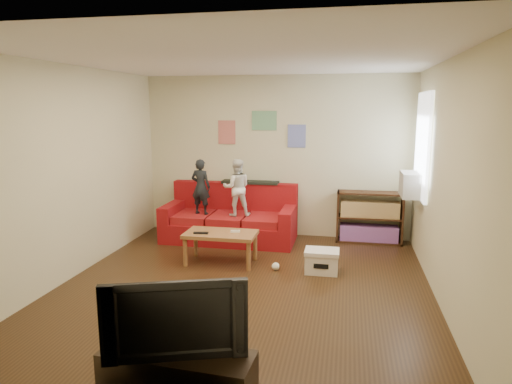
% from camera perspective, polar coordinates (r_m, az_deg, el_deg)
% --- Properties ---
extents(room_shell, '(4.52, 5.02, 2.72)m').
position_cam_1_polar(room_shell, '(5.31, -1.71, 1.63)').
color(room_shell, '#3B2512').
rests_on(room_shell, ground).
extents(sofa, '(2.14, 0.99, 0.94)m').
position_cam_1_polar(sofa, '(7.61, -3.17, -3.58)').
color(sofa, maroon).
rests_on(sofa, ground).
extents(child_a, '(0.36, 0.26, 0.90)m').
position_cam_1_polar(child_a, '(7.45, -6.92, 0.66)').
color(child_a, black).
rests_on(child_a, sofa).
extents(child_b, '(0.52, 0.46, 0.91)m').
position_cam_1_polar(child_b, '(7.28, -2.43, 0.54)').
color(child_b, white).
rests_on(child_b, sofa).
extents(coffee_table, '(1.00, 0.55, 0.45)m').
position_cam_1_polar(coffee_table, '(6.44, -4.44, -5.60)').
color(coffee_table, '#996538').
rests_on(coffee_table, ground).
extents(remote, '(0.21, 0.07, 0.02)m').
position_cam_1_polar(remote, '(6.38, -6.91, -5.11)').
color(remote, black).
rests_on(remote, coffee_table).
extents(game_controller, '(0.14, 0.07, 0.03)m').
position_cam_1_polar(game_controller, '(6.41, -2.60, -4.92)').
color(game_controller, white).
rests_on(game_controller, coffee_table).
extents(bookshelf, '(1.04, 0.31, 0.83)m').
position_cam_1_polar(bookshelf, '(7.63, 13.97, -3.41)').
color(bookshelf, '#392111').
rests_on(bookshelf, ground).
extents(window, '(0.04, 1.08, 1.48)m').
position_cam_1_polar(window, '(6.85, 20.09, 5.46)').
color(window, white).
rests_on(window, room_shell).
extents(ac_unit, '(0.28, 0.55, 0.35)m').
position_cam_1_polar(ac_unit, '(6.90, 18.82, 0.88)').
color(ac_unit, '#B7B2A3').
rests_on(ac_unit, window).
extents(artwork_left, '(0.30, 0.01, 0.40)m').
position_cam_1_polar(artwork_left, '(7.87, -3.67, 7.46)').
color(artwork_left, '#D87266').
rests_on(artwork_left, room_shell).
extents(artwork_center, '(0.42, 0.01, 0.32)m').
position_cam_1_polar(artwork_center, '(7.72, 1.03, 8.90)').
color(artwork_center, '#72B27F').
rests_on(artwork_center, room_shell).
extents(artwork_right, '(0.30, 0.01, 0.38)m').
position_cam_1_polar(artwork_right, '(7.65, 5.11, 6.97)').
color(artwork_right, '#727FCC').
rests_on(artwork_right, room_shell).
extents(file_box, '(0.45, 0.34, 0.31)m').
position_cam_1_polar(file_box, '(6.20, 8.22, -8.52)').
color(file_box, white).
rests_on(file_box, ground).
extents(tv_stand, '(1.15, 0.45, 0.42)m').
position_cam_1_polar(tv_stand, '(3.65, -9.75, -22.07)').
color(tv_stand, black).
rests_on(tv_stand, ground).
extents(television, '(1.00, 0.46, 0.58)m').
position_cam_1_polar(television, '(3.41, -10.02, -14.92)').
color(television, black).
rests_on(television, tv_stand).
extents(tissue, '(0.11, 0.11, 0.11)m').
position_cam_1_polar(tissue, '(6.25, 2.47, -9.29)').
color(tissue, white).
rests_on(tissue, ground).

